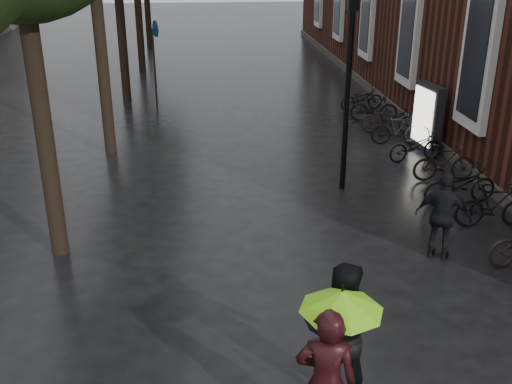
{
  "coord_description": "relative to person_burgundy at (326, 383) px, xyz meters",
  "views": [
    {
      "loc": [
        -1.32,
        -3.52,
        5.5
      ],
      "look_at": [
        -0.37,
        6.47,
        1.33
      ],
      "focal_mm": 42.0,
      "sensor_mm": 36.0,
      "label": 1
    }
  ],
  "objects": [
    {
      "name": "person_burgundy",
      "position": [
        0.0,
        0.0,
        0.0
      ],
      "size": [
        0.78,
        0.6,
        1.91
      ],
      "primitive_type": "imported",
      "rotation": [
        0.0,
        0.0,
        2.93
      ],
      "color": "black",
      "rests_on": "ground"
    },
    {
      "name": "person_black",
      "position": [
        0.37,
        0.92,
        0.01
      ],
      "size": [
        1.11,
        0.97,
        1.93
      ],
      "primitive_type": "imported",
      "rotation": [
        0.0,
        0.0,
        2.85
      ],
      "color": "black",
      "rests_on": "ground"
    },
    {
      "name": "lime_umbrella",
      "position": [
        0.23,
        0.41,
        0.8
      ],
      "size": [
        0.99,
        0.99,
        1.47
      ],
      "rotation": [
        0.0,
        0.0,
        -0.32
      ],
      "color": "black",
      "rests_on": "ground"
    },
    {
      "name": "pedestrian_walking",
      "position": [
        3.1,
        4.37,
        -0.1
      ],
      "size": [
        1.08,
        0.87,
        1.71
      ],
      "primitive_type": "imported",
      "rotation": [
        0.0,
        0.0,
        2.61
      ],
      "color": "black",
      "rests_on": "ground"
    },
    {
      "name": "parked_bicycles",
      "position": [
        4.56,
        9.38,
        -0.5
      ],
      "size": [
        1.93,
        12.01,
        0.98
      ],
      "color": "black",
      "rests_on": "ground"
    },
    {
      "name": "ad_lightbox",
      "position": [
        5.08,
        10.57,
        0.0
      ],
      "size": [
        0.29,
        1.27,
        1.91
      ],
      "rotation": [
        0.0,
        0.0,
        0.13
      ],
      "color": "black",
      "rests_on": "ground"
    },
    {
      "name": "lamp_post",
      "position": [
        2.08,
        7.95,
        1.8
      ],
      "size": [
        0.23,
        0.23,
        4.54
      ],
      "rotation": [
        0.0,
        0.0,
        0.05
      ],
      "color": "black",
      "rests_on": "ground"
    },
    {
      "name": "cycle_sign",
      "position": [
        -2.78,
        16.04,
        1.08
      ],
      "size": [
        0.16,
        0.56,
        3.08
      ],
      "rotation": [
        0.0,
        0.0,
        0.38
      ],
      "color": "#262628",
      "rests_on": "ground"
    }
  ]
}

